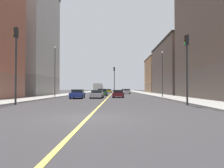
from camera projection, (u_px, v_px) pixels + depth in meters
The scene contains 20 objects.
ground_plane at pixel (88, 118), 10.26m from camera, with size 400.00×400.00×0.00m, color #333133.
sidewalk_left at pixel (147, 93), 59.01m from camera, with size 3.89×168.00×0.15m, color #9E9B93.
sidewalk_right at pixel (77, 93), 59.46m from camera, with size 3.89×168.00×0.15m, color #9E9B93.
lane_center_stripe at pixel (112, 94), 59.23m from camera, with size 0.16×154.00×0.01m, color #E5D14C.
building_left_mid at pixel (179, 69), 50.58m from camera, with size 9.37×23.13×12.40m.
building_left_far at pixel (161, 75), 70.94m from camera, with size 9.37×15.58×11.71m.
building_right_midblock at pixel (27, 40), 41.74m from camera, with size 9.37×14.56×22.00m.
traffic_light_left_near at pixel (187, 60), 18.27m from camera, with size 0.40×0.32×6.11m.
traffic_light_right_near at pixel (16, 55), 18.62m from camera, with size 0.40×0.32×6.85m.
traffic_light_median_far at pixel (114, 77), 48.02m from camera, with size 0.40×0.32×6.34m.
street_lamp_left_near at pixel (162, 69), 32.76m from camera, with size 0.36×0.36×7.13m.
street_lamp_right_near at pixel (55, 66), 33.77m from camera, with size 0.36×0.36×8.12m.
car_white at pixel (127, 91), 56.30m from camera, with size 1.96×4.60×1.32m.
car_silver at pixel (97, 94), 31.40m from camera, with size 1.89×4.41×1.20m.
car_maroon at pixel (118, 94), 33.61m from camera, with size 1.92×4.01×1.21m.
car_yellow at pixel (109, 91), 73.73m from camera, with size 1.90×4.01×1.24m.
car_red at pixel (124, 91), 77.21m from camera, with size 1.84×4.52×1.28m.
car_blue at pixel (78, 94), 30.58m from camera, with size 1.96×4.55×1.30m.
car_green at pixel (103, 92), 41.67m from camera, with size 1.97×4.43×1.36m.
box_truck at pixel (98, 88), 62.82m from camera, with size 2.47×6.57×2.93m.
Camera 1 is at (1.41, -10.26, 1.44)m, focal length 33.72 mm.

